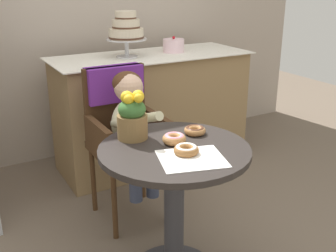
{
  "coord_description": "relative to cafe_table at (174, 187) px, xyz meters",
  "views": [
    {
      "loc": [
        -0.9,
        -1.54,
        1.48
      ],
      "look_at": [
        0.05,
        0.15,
        0.77
      ],
      "focal_mm": 44.29,
      "sensor_mm": 36.0,
      "label": 1
    }
  ],
  "objects": [
    {
      "name": "tiered_cake_stand",
      "position": [
        0.34,
        1.3,
        0.59
      ],
      "size": [
        0.3,
        0.3,
        0.34
      ],
      "color": "silver",
      "rests_on": "display_counter"
    },
    {
      "name": "flower_vase",
      "position": [
        -0.12,
        0.2,
        0.32
      ],
      "size": [
        0.15,
        0.15,
        0.24
      ],
      "color": "brown",
      "rests_on": "cafe_table"
    },
    {
      "name": "donut_side",
      "position": [
        0.03,
        0.04,
        0.24
      ],
      "size": [
        0.12,
        0.12,
        0.05
      ],
      "color": "#AD7542",
      "rests_on": "cafe_table"
    },
    {
      "name": "cafe_table",
      "position": [
        0.0,
        0.0,
        0.0
      ],
      "size": [
        0.72,
        0.72,
        0.72
      ],
      "color": "#282321",
      "rests_on": "ground"
    },
    {
      "name": "paper_napkin",
      "position": [
        -0.0,
        -0.15,
        0.21
      ],
      "size": [
        0.34,
        0.32,
        0.0
      ],
      "primitive_type": "cube",
      "rotation": [
        0.0,
        0.0,
        -0.28
      ],
      "color": "white",
      "rests_on": "cafe_table"
    },
    {
      "name": "seated_child",
      "position": [
        0.04,
        0.56,
        0.17
      ],
      "size": [
        0.27,
        0.32,
        0.73
      ],
      "color": "beige",
      "rests_on": "ground"
    },
    {
      "name": "display_counter",
      "position": [
        0.55,
        1.3,
        -0.05
      ],
      "size": [
        1.56,
        0.62,
        0.9
      ],
      "color": "#93754C",
      "rests_on": "ground"
    },
    {
      "name": "donut_mid",
      "position": [
        0.18,
        0.1,
        0.23
      ],
      "size": [
        0.11,
        0.11,
        0.04
      ],
      "color": "#AD7542",
      "rests_on": "cafe_table"
    },
    {
      "name": "donut_front",
      "position": [
        0.01,
        -0.09,
        0.23
      ],
      "size": [
        0.11,
        0.11,
        0.04
      ],
      "color": "#936033",
      "rests_on": "cafe_table"
    },
    {
      "name": "wicker_chair",
      "position": [
        0.04,
        0.72,
        0.13
      ],
      "size": [
        0.42,
        0.45,
        0.95
      ],
      "rotation": [
        0.0,
        0.0,
        0.12
      ],
      "color": "#472D19",
      "rests_on": "ground"
    },
    {
      "name": "round_layer_cake",
      "position": [
        0.76,
        1.32,
        0.44
      ],
      "size": [
        0.17,
        0.17,
        0.13
      ],
      "color": "silver",
      "rests_on": "display_counter"
    }
  ]
}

